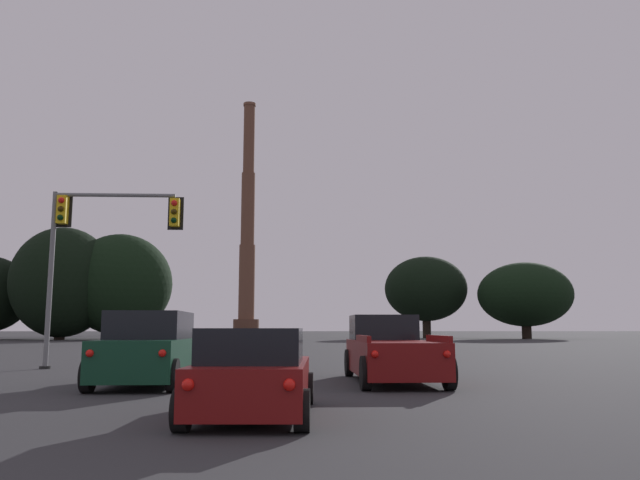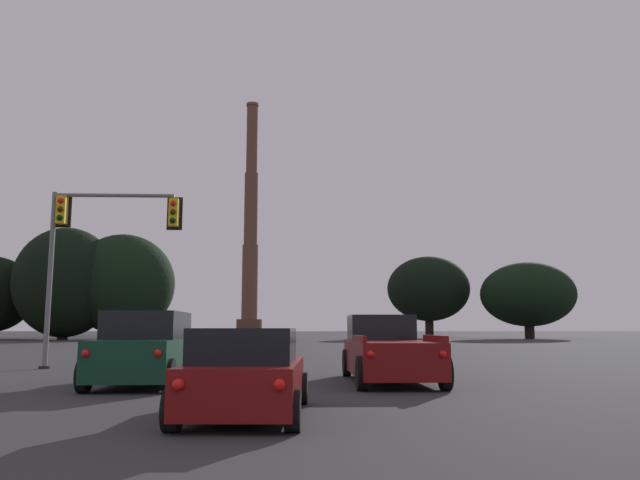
# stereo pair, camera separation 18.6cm
# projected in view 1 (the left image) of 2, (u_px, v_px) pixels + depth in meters

# --- Properties ---
(suv_left_lane_front) EXTENTS (2.16, 4.93, 1.86)m
(suv_left_lane_front) POSITION_uv_depth(u_px,v_px,m) (150.00, 349.00, 16.00)
(suv_left_lane_front) COLOR #0F3823
(suv_left_lane_front) RESTS_ON ground_plane
(hatchback_center_lane_second) EXTENTS (2.08, 4.17, 1.44)m
(hatchback_center_lane_second) POSITION_uv_depth(u_px,v_px,m) (254.00, 375.00, 10.25)
(hatchback_center_lane_second) COLOR maroon
(hatchback_center_lane_second) RESTS_ON ground_plane
(pickup_truck_right_lane_front) EXTENTS (2.20, 5.51, 1.82)m
(pickup_truck_right_lane_front) POSITION_uv_depth(u_px,v_px,m) (391.00, 351.00, 17.04)
(pickup_truck_right_lane_front) COLOR maroon
(pickup_truck_right_lane_front) RESTS_ON ground_plane
(traffic_light_overhead_left) EXTENTS (4.89, 0.50, 6.44)m
(traffic_light_overhead_left) POSITION_uv_depth(u_px,v_px,m) (95.00, 233.00, 22.92)
(traffic_light_overhead_left) COLOR slate
(traffic_light_overhead_left) RESTS_ON ground_plane
(smokestack) EXTENTS (6.62, 6.62, 61.79)m
(smokestack) POSITION_uv_depth(u_px,v_px,m) (247.00, 241.00, 163.59)
(smokestack) COLOR #523427
(smokestack) RESTS_ON ground_plane
(treeline_right_mid) EXTENTS (12.88, 11.59, 10.43)m
(treeline_right_mid) POSITION_uv_depth(u_px,v_px,m) (525.00, 294.00, 85.52)
(treeline_right_mid) COLOR black
(treeline_right_mid) RESTS_ON ground_plane
(treeline_center_left) EXTENTS (13.20, 11.88, 13.48)m
(treeline_center_left) POSITION_uv_depth(u_px,v_px,m) (120.00, 284.00, 79.88)
(treeline_center_left) COLOR black
(treeline_center_left) RESTS_ON ground_plane
(treeline_far_right) EXTENTS (11.93, 10.74, 11.79)m
(treeline_far_right) POSITION_uv_depth(u_px,v_px,m) (426.00, 289.00, 90.44)
(treeline_far_right) COLOR black
(treeline_far_right) RESTS_ON ground_plane
(treeline_center_right) EXTENTS (11.06, 9.96, 15.03)m
(treeline_center_right) POSITION_uv_depth(u_px,v_px,m) (62.00, 278.00, 88.90)
(treeline_center_right) COLOR black
(treeline_center_right) RESTS_ON ground_plane
(treeline_far_left) EXTENTS (12.73, 11.45, 14.07)m
(treeline_far_left) POSITION_uv_depth(u_px,v_px,m) (63.00, 282.00, 78.11)
(treeline_far_left) COLOR black
(treeline_far_left) RESTS_ON ground_plane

